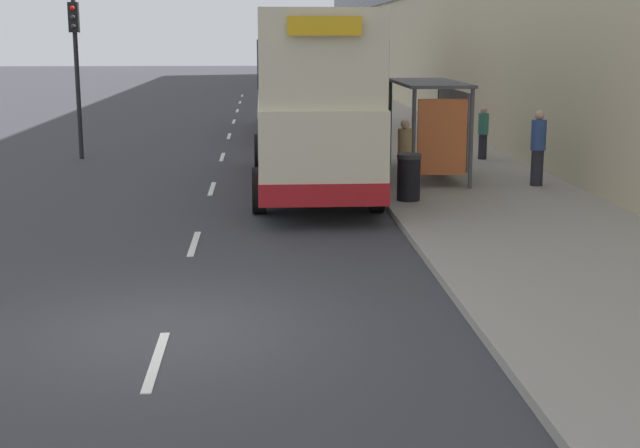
{
  "coord_description": "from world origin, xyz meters",
  "views": [
    {
      "loc": [
        1.28,
        -11.14,
        3.74
      ],
      "look_at": [
        3.23,
        18.79,
        -2.56
      ],
      "focal_mm": 50.0,
      "sensor_mm": 36.0,
      "label": 1
    }
  ],
  "objects_px": {
    "pedestrian_1": "(405,155)",
    "pedestrian_3": "(538,147)",
    "double_decker_bus_near": "(310,97)",
    "traffic_light_far_kerb": "(76,52)",
    "double_decker_bus_ahead": "(296,75)",
    "litter_bin": "(409,177)",
    "pedestrian_at_shelter": "(436,137)",
    "pedestrian_2": "(483,132)",
    "bus_shelter": "(437,111)",
    "car_0": "(283,75)"
  },
  "relations": [
    {
      "from": "double_decker_bus_near",
      "to": "double_decker_bus_ahead",
      "type": "bearing_deg",
      "value": 89.31
    },
    {
      "from": "car_0",
      "to": "traffic_light_far_kerb",
      "type": "height_order",
      "value": "traffic_light_far_kerb"
    },
    {
      "from": "bus_shelter",
      "to": "pedestrian_1",
      "type": "xyz_separation_m",
      "value": [
        -1.13,
        -1.96,
        -0.86
      ]
    },
    {
      "from": "bus_shelter",
      "to": "litter_bin",
      "type": "xyz_separation_m",
      "value": [
        -1.22,
        -3.16,
        -1.21
      ]
    },
    {
      "from": "double_decker_bus_ahead",
      "to": "litter_bin",
      "type": "relative_size",
      "value": 9.61
    },
    {
      "from": "bus_shelter",
      "to": "litter_bin",
      "type": "relative_size",
      "value": 4.0
    },
    {
      "from": "double_decker_bus_near",
      "to": "car_0",
      "type": "distance_m",
      "value": 47.34
    },
    {
      "from": "pedestrian_at_shelter",
      "to": "traffic_light_far_kerb",
      "type": "distance_m",
      "value": 11.34
    },
    {
      "from": "pedestrian_1",
      "to": "traffic_light_far_kerb",
      "type": "bearing_deg",
      "value": 140.59
    },
    {
      "from": "pedestrian_1",
      "to": "car_0",
      "type": "bearing_deg",
      "value": 92.02
    },
    {
      "from": "bus_shelter",
      "to": "double_decker_bus_ahead",
      "type": "distance_m",
      "value": 13.03
    },
    {
      "from": "double_decker_bus_ahead",
      "to": "pedestrian_at_shelter",
      "type": "height_order",
      "value": "double_decker_bus_ahead"
    },
    {
      "from": "bus_shelter",
      "to": "car_0",
      "type": "xyz_separation_m",
      "value": [
        -2.85,
        46.79,
        -0.98
      ]
    },
    {
      "from": "double_decker_bus_near",
      "to": "pedestrian_1",
      "type": "xyz_separation_m",
      "value": [
        2.17,
        -1.43,
        -1.27
      ]
    },
    {
      "from": "double_decker_bus_ahead",
      "to": "litter_bin",
      "type": "bearing_deg",
      "value": -83.09
    },
    {
      "from": "pedestrian_at_shelter",
      "to": "bus_shelter",
      "type": "bearing_deg",
      "value": -101.41
    },
    {
      "from": "pedestrian_1",
      "to": "litter_bin",
      "type": "xyz_separation_m",
      "value": [
        -0.09,
        -1.2,
        -0.35
      ]
    },
    {
      "from": "traffic_light_far_kerb",
      "to": "double_decker_bus_near",
      "type": "bearing_deg",
      "value": -41.12
    },
    {
      "from": "car_0",
      "to": "pedestrian_1",
      "type": "bearing_deg",
      "value": -87.98
    },
    {
      "from": "double_decker_bus_near",
      "to": "traffic_light_far_kerb",
      "type": "xyz_separation_m",
      "value": [
        -6.88,
        6.0,
        1.0
      ]
    },
    {
      "from": "pedestrian_at_shelter",
      "to": "pedestrian_2",
      "type": "relative_size",
      "value": 1.02
    },
    {
      "from": "car_0",
      "to": "pedestrian_2",
      "type": "height_order",
      "value": "car_0"
    },
    {
      "from": "double_decker_bus_near",
      "to": "pedestrian_2",
      "type": "height_order",
      "value": "double_decker_bus_near"
    },
    {
      "from": "car_0",
      "to": "pedestrian_2",
      "type": "xyz_separation_m",
      "value": [
        4.98,
        -43.22,
        0.05
      ]
    },
    {
      "from": "pedestrian_3",
      "to": "double_decker_bus_near",
      "type": "bearing_deg",
      "value": 171.68
    },
    {
      "from": "double_decker_bus_near",
      "to": "litter_bin",
      "type": "distance_m",
      "value": 3.72
    },
    {
      "from": "bus_shelter",
      "to": "pedestrian_1",
      "type": "height_order",
      "value": "bus_shelter"
    },
    {
      "from": "bus_shelter",
      "to": "car_0",
      "type": "distance_m",
      "value": 46.89
    },
    {
      "from": "double_decker_bus_ahead",
      "to": "pedestrian_2",
      "type": "bearing_deg",
      "value": -59.86
    },
    {
      "from": "double_decker_bus_ahead",
      "to": "pedestrian_at_shelter",
      "type": "distance_m",
      "value": 11.07
    },
    {
      "from": "pedestrian_at_shelter",
      "to": "pedestrian_3",
      "type": "distance_m",
      "value": 4.04
    },
    {
      "from": "pedestrian_1",
      "to": "pedestrian_3",
      "type": "bearing_deg",
      "value": 10.25
    },
    {
      "from": "pedestrian_2",
      "to": "litter_bin",
      "type": "relative_size",
      "value": 1.5
    },
    {
      "from": "pedestrian_2",
      "to": "litter_bin",
      "type": "bearing_deg",
      "value": -116.45
    },
    {
      "from": "double_decker_bus_ahead",
      "to": "traffic_light_far_kerb",
      "type": "xyz_separation_m",
      "value": [
        -7.03,
        -7.17,
        1.0
      ]
    },
    {
      "from": "car_0",
      "to": "pedestrian_at_shelter",
      "type": "relative_size",
      "value": 2.37
    },
    {
      "from": "traffic_light_far_kerb",
      "to": "pedestrian_at_shelter",
      "type": "bearing_deg",
      "value": -16.83
    },
    {
      "from": "double_decker_bus_near",
      "to": "pedestrian_3",
      "type": "xyz_separation_m",
      "value": [
        5.57,
        -0.81,
        -1.19
      ]
    },
    {
      "from": "double_decker_bus_near",
      "to": "traffic_light_far_kerb",
      "type": "height_order",
      "value": "traffic_light_far_kerb"
    },
    {
      "from": "double_decker_bus_near",
      "to": "pedestrian_at_shelter",
      "type": "bearing_deg",
      "value": 36.6
    },
    {
      "from": "double_decker_bus_near",
      "to": "litter_bin",
      "type": "relative_size",
      "value": 9.96
    },
    {
      "from": "pedestrian_3",
      "to": "bus_shelter",
      "type": "bearing_deg",
      "value": 149.48
    },
    {
      "from": "pedestrian_at_shelter",
      "to": "litter_bin",
      "type": "bearing_deg",
      "value": -107.2
    },
    {
      "from": "pedestrian_3",
      "to": "traffic_light_far_kerb",
      "type": "height_order",
      "value": "traffic_light_far_kerb"
    },
    {
      "from": "litter_bin",
      "to": "traffic_light_far_kerb",
      "type": "height_order",
      "value": "traffic_light_far_kerb"
    },
    {
      "from": "pedestrian_2",
      "to": "traffic_light_far_kerb",
      "type": "xyz_separation_m",
      "value": [
        -12.3,
        1.9,
        2.34
      ]
    },
    {
      "from": "pedestrian_3",
      "to": "pedestrian_at_shelter",
      "type": "bearing_deg",
      "value": 116.8
    },
    {
      "from": "double_decker_bus_ahead",
      "to": "litter_bin",
      "type": "height_order",
      "value": "double_decker_bus_ahead"
    },
    {
      "from": "pedestrian_3",
      "to": "double_decker_bus_ahead",
      "type": "bearing_deg",
      "value": 111.16
    },
    {
      "from": "double_decker_bus_ahead",
      "to": "car_0",
      "type": "bearing_deg",
      "value": 89.52
    }
  ]
}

